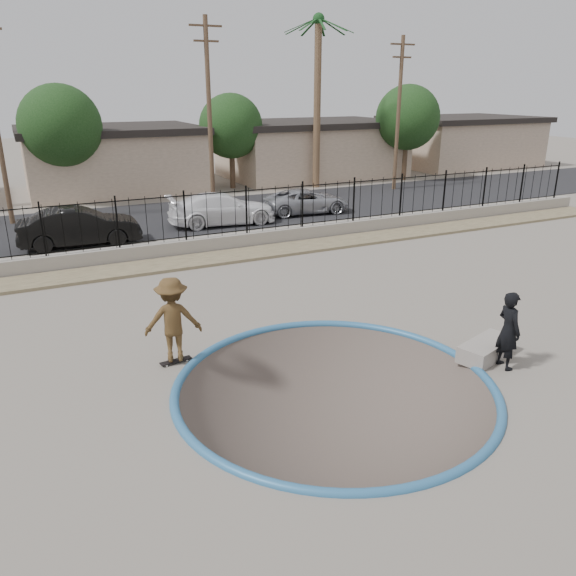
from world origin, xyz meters
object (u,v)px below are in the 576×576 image
Objects in this scene: car_d at (307,201)px; videographer at (508,330)px; skateboard at (176,361)px; skater at (173,324)px; concrete_ledge at (486,349)px; car_c at (222,209)px; car_b at (80,227)px.

videographer is at bearing 173.59° from car_d.
videographer reaches higher than car_d.
videographer is 17.29m from car_d.
skateboard is 17.01m from car_d.
skateboard is 7.70m from videographer.
concrete_ledge is (6.80, -2.93, -0.81)m from skater.
car_d is (4.72, 0.51, -0.12)m from car_c.
skateboard is at bearing -173.75° from car_b.
car_c is (-1.06, 15.82, 0.57)m from concrete_ledge.
videographer is 0.42× the size of car_d.
videographer is at bearing -151.08° from car_b.
videographer is 0.92m from concrete_ledge.
videographer reaches higher than skateboard.
car_c reaches higher than car_d.
videographer reaches higher than car_c.
skater reaches higher than videographer.
concrete_ledge is 16.74m from car_d.
car_c is 1.14× the size of car_d.
skateboard is 0.48× the size of concrete_ledge.
car_b is 11.30m from car_d.
skater is 0.46× the size of car_d.
skater reaches higher than skateboard.
skater is 7.65m from videographer.
skateboard is (-0.00, 0.00, -0.95)m from skater.
car_d reaches higher than skateboard.
concrete_ledge is 0.32× the size of car_c.
car_b is at bearing 33.92° from videographer.
car_b is (-0.73, 11.80, -0.19)m from skater.
car_c reaches higher than skateboard.
car_b reaches higher than car_c.
concrete_ledge is at bearing -150.21° from car_b.
car_d reaches higher than concrete_ledge.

